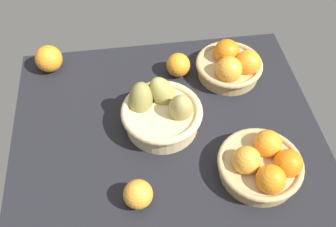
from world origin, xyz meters
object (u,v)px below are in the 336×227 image
(loose_orange_side_gap, at_px, (138,194))
(basket_far_right, at_px, (231,65))
(basket_near_right, at_px, (263,164))
(loose_orange_front_gap, at_px, (49,59))
(basket_center_pears, at_px, (162,112))
(loose_orange_back_gap, at_px, (178,65))

(loose_orange_side_gap, bearing_deg, basket_far_right, 50.75)
(basket_near_right, height_order, loose_orange_front_gap, basket_near_right)
(basket_far_right, relative_size, basket_near_right, 0.96)
(basket_near_right, xyz_separation_m, basket_center_pears, (-0.22, 0.19, 0.01))
(basket_near_right, bearing_deg, basket_far_right, 88.98)
(basket_far_right, distance_m, loose_orange_back_gap, 0.16)
(loose_orange_back_gap, bearing_deg, loose_orange_side_gap, -111.04)
(basket_center_pears, bearing_deg, loose_orange_front_gap, 140.28)
(loose_orange_front_gap, xyz_separation_m, loose_orange_side_gap, (0.23, -0.49, -0.01))
(basket_center_pears, distance_m, loose_orange_front_gap, 0.41)
(loose_orange_back_gap, distance_m, loose_orange_side_gap, 0.44)
(basket_far_right, relative_size, loose_orange_back_gap, 2.78)
(loose_orange_front_gap, bearing_deg, loose_orange_side_gap, -64.85)
(loose_orange_front_gap, relative_size, loose_orange_side_gap, 1.17)
(basket_far_right, distance_m, loose_orange_front_gap, 0.56)
(loose_orange_back_gap, height_order, loose_orange_side_gap, loose_orange_back_gap)
(basket_near_right, relative_size, loose_orange_back_gap, 2.91)
(loose_orange_front_gap, distance_m, loose_orange_back_gap, 0.40)
(basket_center_pears, relative_size, loose_orange_side_gap, 3.11)
(loose_orange_side_gap, bearing_deg, loose_orange_back_gap, 68.96)
(loose_orange_back_gap, xyz_separation_m, loose_orange_side_gap, (-0.16, -0.41, -0.00))
(basket_far_right, distance_m, loose_orange_side_gap, 0.50)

